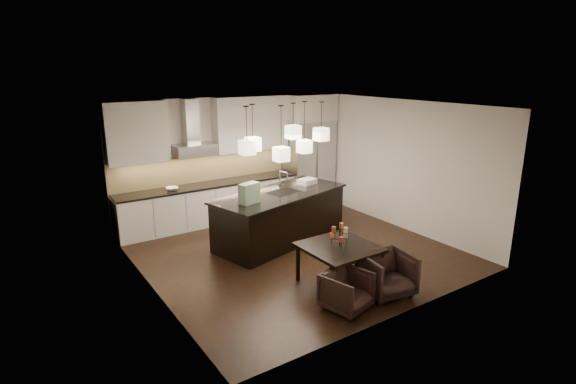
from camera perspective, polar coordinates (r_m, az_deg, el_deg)
floor at (r=8.80m, az=0.73°, el=-7.58°), size 5.50×5.50×0.02m
ceiling at (r=8.11m, az=0.80°, el=11.04°), size 5.50×5.50×0.02m
wall_back at (r=10.68m, az=-7.71°, el=4.39°), size 5.50×0.02×2.80m
wall_front at (r=6.37m, az=15.05°, el=-3.83°), size 5.50×0.02×2.80m
wall_left at (r=7.20m, az=-17.62°, el=-1.77°), size 0.02×5.50×2.80m
wall_right at (r=10.13m, az=13.74°, el=3.47°), size 0.02×5.50×2.80m
refrigerator at (r=11.50m, az=2.63°, el=3.67°), size 1.20×0.72×2.15m
fridge_panel at (r=11.29m, az=2.72°, el=10.64°), size 1.26×0.72×0.65m
lower_cabinets at (r=10.36m, az=-9.79°, el=-1.52°), size 4.21×0.62×0.88m
countertop at (r=10.24m, az=-9.91°, el=0.93°), size 4.21×0.66×0.04m
backsplash at (r=10.43m, az=-10.68°, el=3.06°), size 4.21×0.02×0.63m
upper_cab_left at (r=9.64m, az=-18.71°, el=7.17°), size 1.25×0.35×1.25m
upper_cab_right at (r=10.64m, az=-4.71°, el=8.67°), size 1.85×0.35×1.25m
hood_canopy at (r=9.99m, az=-11.82°, el=5.29°), size 0.90×0.52×0.24m
hood_chimney at (r=10.01m, az=-12.26°, el=8.76°), size 0.30×0.28×0.96m
fruit_bowl at (r=9.87m, az=-14.51°, el=0.41°), size 0.31×0.31×0.06m
island_body at (r=9.16m, az=-0.98°, el=-3.29°), size 2.97×1.76×0.98m
island_top at (r=9.00m, az=-1.00°, el=-0.20°), size 3.08×1.87×0.04m
faucet at (r=9.10m, az=-1.04°, el=1.48°), size 0.17×0.29×0.42m
tote_bag at (r=8.29m, az=-4.94°, el=-0.15°), size 0.42×0.29×0.38m
food_container at (r=9.65m, az=2.44°, el=1.36°), size 0.43×0.35×0.11m
dining_table at (r=7.48m, az=6.48°, el=-9.19°), size 1.12×1.12×0.67m
candelabra at (r=7.27m, az=6.61°, el=-5.38°), size 0.32×0.32×0.39m
candle_a at (r=7.36m, az=7.35°, el=-5.45°), size 0.07×0.07×0.09m
candle_b at (r=7.32m, az=5.68°, el=-5.51°), size 0.07×0.07×0.09m
candle_c at (r=7.17m, az=6.78°, el=-6.02°), size 0.07×0.07×0.09m
candle_d at (r=7.35m, az=6.81°, el=-4.26°), size 0.07×0.07×0.09m
candle_e at (r=7.17m, az=5.83°, el=-4.74°), size 0.07×0.07×0.09m
candle_f at (r=7.16m, az=7.35°, el=-4.83°), size 0.07×0.07×0.09m
armchair_left at (r=6.80m, az=7.47°, el=-12.33°), size 0.77×0.78×0.58m
armchair_right at (r=7.30m, az=12.42°, el=-10.10°), size 0.85×0.86×0.68m
pendant_a at (r=8.14m, az=-5.23°, el=5.65°), size 0.24×0.24×0.26m
pendant_b at (r=8.53m, az=-4.48°, el=6.06°), size 0.24×0.24×0.26m
pendant_c at (r=8.76m, az=0.65°, el=7.62°), size 0.24×0.24×0.26m
pendant_d at (r=9.16m, az=2.08°, el=5.80°), size 0.24×0.24×0.26m
pendant_e at (r=9.10m, az=4.22°, el=7.32°), size 0.24×0.24×0.26m
pendant_f at (r=8.24m, az=-0.87°, el=4.82°), size 0.24×0.24×0.26m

